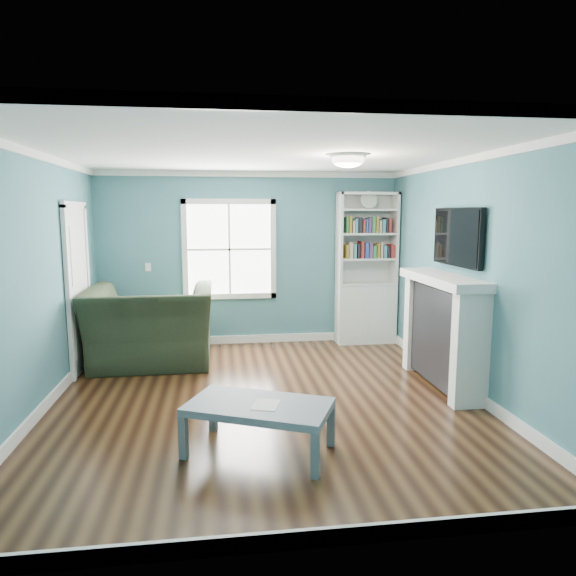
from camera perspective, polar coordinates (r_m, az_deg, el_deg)
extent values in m
plane|color=black|center=(5.65, -2.60, -12.33)|extent=(5.00, 5.00, 0.00)
plane|color=#396D7A|center=(7.81, -4.30, 3.23)|extent=(4.50, 0.00, 4.50)
plane|color=#396D7A|center=(2.89, 1.69, -5.54)|extent=(4.50, 0.00, 4.50)
plane|color=#396D7A|center=(5.60, -26.26, 0.38)|extent=(0.00, 5.00, 5.00)
plane|color=#396D7A|center=(5.96, 19.40, 1.20)|extent=(0.00, 5.00, 5.00)
plane|color=white|center=(5.32, -2.79, 14.89)|extent=(5.00, 5.00, 0.00)
cube|color=white|center=(8.00, -4.20, -5.66)|extent=(4.50, 0.03, 0.12)
cube|color=white|center=(3.42, 1.55, -26.11)|extent=(4.50, 0.03, 0.12)
cube|color=white|center=(5.88, -25.33, -11.67)|extent=(0.03, 5.00, 0.12)
cube|color=white|center=(6.22, 18.72, -10.21)|extent=(0.03, 5.00, 0.12)
cube|color=white|center=(7.78, -4.40, 12.50)|extent=(4.50, 0.04, 0.08)
cube|color=white|center=(2.88, 1.74, 19.71)|extent=(4.50, 0.04, 0.08)
cube|color=white|center=(5.58, -26.92, 13.30)|extent=(0.04, 5.00, 0.08)
cube|color=white|center=(5.94, 19.83, 13.34)|extent=(0.04, 5.00, 0.08)
cube|color=white|center=(7.78, -6.52, 4.29)|extent=(1.24, 0.01, 1.34)
cube|color=white|center=(7.78, -11.40, 4.18)|extent=(0.08, 0.06, 1.50)
cube|color=white|center=(7.81, -1.66, 4.35)|extent=(0.08, 0.06, 1.50)
cube|color=white|center=(7.85, -6.43, -0.90)|extent=(1.40, 0.06, 0.08)
cube|color=white|center=(7.75, -6.61, 9.53)|extent=(1.40, 0.06, 0.08)
cube|color=white|center=(7.77, -6.52, 4.28)|extent=(1.24, 0.03, 0.03)
cube|color=white|center=(7.77, -6.52, 4.28)|extent=(0.03, 0.03, 1.34)
cube|color=silver|center=(8.03, 8.58, -2.83)|extent=(0.90, 0.35, 0.90)
cube|color=silver|center=(7.78, 5.71, 5.41)|extent=(0.04, 0.35, 1.40)
cube|color=silver|center=(8.02, 11.72, 5.36)|extent=(0.04, 0.35, 1.40)
cube|color=silver|center=(8.05, 8.43, 5.46)|extent=(0.90, 0.02, 1.40)
cube|color=silver|center=(7.89, 8.87, 10.33)|extent=(0.90, 0.35, 0.04)
cube|color=silver|center=(7.95, 8.65, 0.50)|extent=(0.84, 0.33, 0.03)
cube|color=silver|center=(7.91, 8.71, 3.22)|extent=(0.84, 0.33, 0.03)
cube|color=silver|center=(7.89, 8.78, 5.97)|extent=(0.84, 0.33, 0.03)
cube|color=silver|center=(7.88, 8.83, 8.59)|extent=(0.84, 0.33, 0.03)
cube|color=olive|center=(7.88, 8.78, 4.12)|extent=(0.70, 0.25, 0.22)
cube|color=tan|center=(7.86, 8.84, 6.88)|extent=(0.70, 0.25, 0.22)
cylinder|color=beige|center=(7.84, 8.96, 9.65)|extent=(0.26, 0.06, 0.26)
cube|color=black|center=(6.19, 16.92, -5.03)|extent=(0.30, 1.20, 1.10)
cube|color=black|center=(6.23, 16.68, -6.83)|extent=(0.22, 0.65, 0.70)
cube|color=silver|center=(5.60, 19.59, -6.56)|extent=(0.36, 0.16, 1.20)
cube|color=silver|center=(6.78, 14.42, -3.78)|extent=(0.36, 0.16, 1.20)
cube|color=silver|center=(6.06, 16.84, 0.94)|extent=(0.44, 1.58, 0.10)
cube|color=black|center=(6.08, 18.32, 5.40)|extent=(0.06, 1.10, 0.65)
cube|color=silver|center=(6.96, -22.31, -0.27)|extent=(0.04, 0.80, 2.05)
cube|color=white|center=(6.53, -23.20, -0.86)|extent=(0.05, 0.08, 2.13)
cube|color=white|center=(7.39, -21.36, 0.24)|extent=(0.05, 0.08, 2.13)
cube|color=white|center=(6.89, -22.72, 8.51)|extent=(0.05, 0.98, 0.08)
sphere|color=#BF8C3F|center=(7.25, -21.22, -0.50)|extent=(0.07, 0.07, 0.07)
ellipsoid|color=white|center=(5.56, 6.69, 13.94)|extent=(0.34, 0.34, 0.15)
cylinder|color=white|center=(5.57, 6.70, 14.40)|extent=(0.38, 0.38, 0.03)
cube|color=white|center=(7.86, -15.28, 2.26)|extent=(0.08, 0.01, 0.12)
imported|color=black|center=(6.97, -14.99, -2.66)|extent=(1.60, 1.05, 1.39)
cube|color=#515A61|center=(4.44, -11.56, -15.94)|extent=(0.08, 0.08, 0.36)
cube|color=#515A61|center=(4.07, 3.06, -18.08)|extent=(0.08, 0.08, 0.36)
cube|color=#515A61|center=(4.91, -8.31, -13.41)|extent=(0.08, 0.08, 0.36)
cube|color=#515A61|center=(4.58, 4.81, -14.97)|extent=(0.08, 0.08, 0.36)
cube|color=slate|center=(4.38, -3.25, -13.05)|extent=(1.33, 1.06, 0.06)
cube|color=white|center=(4.34, -2.51, -12.82)|extent=(0.27, 0.31, 0.00)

